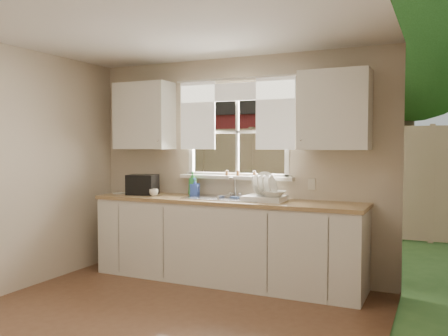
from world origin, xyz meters
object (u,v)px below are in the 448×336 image
at_px(dish_rack, 265,194).
at_px(black_appliance, 143,185).
at_px(cup, 154,192).
at_px(soap_bottle_a, 193,183).

distance_m(dish_rack, black_appliance, 1.55).
relative_size(dish_rack, cup, 4.06).
xyz_separation_m(dish_rack, black_appliance, (-1.55, 0.02, 0.04)).
xyz_separation_m(dish_rack, cup, (-1.33, -0.07, -0.03)).
bearing_deg(cup, soap_bottle_a, 28.79).
xyz_separation_m(soap_bottle_a, cup, (-0.38, -0.24, -0.10)).
distance_m(dish_rack, cup, 1.34).
xyz_separation_m(cup, black_appliance, (-0.21, 0.08, 0.08)).
relative_size(soap_bottle_a, black_appliance, 0.87).
distance_m(soap_bottle_a, black_appliance, 0.62).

